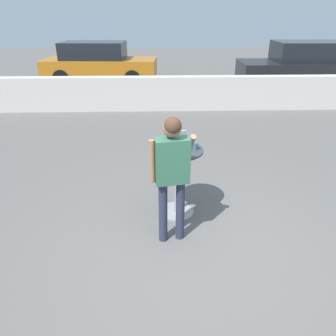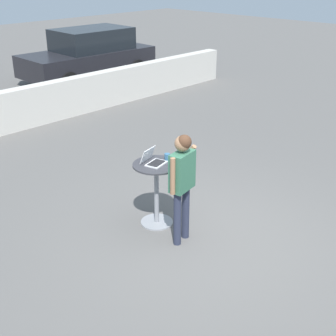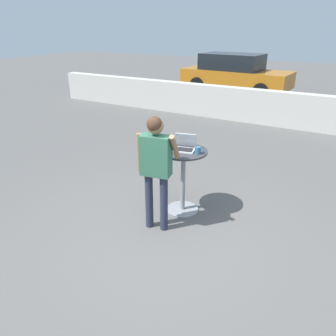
# 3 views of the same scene
# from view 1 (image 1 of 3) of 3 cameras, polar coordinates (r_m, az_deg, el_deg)

# --- Properties ---
(ground_plane) EXTENTS (50.00, 50.00, 0.00)m
(ground_plane) POSITION_cam_1_polar(r_m,az_deg,el_deg) (4.21, 4.98, -14.01)
(ground_plane) COLOR #5B5956
(pavement_kerb) EXTENTS (15.97, 0.35, 0.97)m
(pavement_kerb) POSITION_cam_1_polar(r_m,az_deg,el_deg) (9.86, 0.87, 12.86)
(pavement_kerb) COLOR beige
(pavement_kerb) RESTS_ON ground_plane
(cafe_table) EXTENTS (0.70, 0.70, 1.00)m
(cafe_table) POSITION_cam_1_polar(r_m,az_deg,el_deg) (4.56, 1.58, -1.09)
(cafe_table) COLOR gray
(cafe_table) RESTS_ON ground_plane
(laptop) EXTENTS (0.37, 0.37, 0.22)m
(laptop) POSITION_cam_1_polar(r_m,az_deg,el_deg) (4.43, 1.44, 4.11)
(laptop) COLOR silver
(laptop) RESTS_ON cafe_table
(coffee_mug) EXTENTS (0.12, 0.08, 0.10)m
(coffee_mug) POSITION_cam_1_polar(r_m,az_deg,el_deg) (4.40, 4.64, 3.85)
(coffee_mug) COLOR #336084
(coffee_mug) RESTS_ON cafe_table
(standing_person) EXTENTS (0.55, 0.41, 1.64)m
(standing_person) POSITION_cam_1_polar(r_m,az_deg,el_deg) (3.83, 0.67, 0.29)
(standing_person) COLOR #282D42
(standing_person) RESTS_ON ground_plane
(parked_car_near_street) EXTENTS (4.49, 2.11, 1.68)m
(parked_car_near_street) POSITION_cam_1_polar(r_m,az_deg,el_deg) (13.69, 22.30, 16.19)
(parked_car_near_street) COLOR black
(parked_car_near_street) RESTS_ON ground_plane
(parked_car_further_down) EXTENTS (4.59, 2.07, 1.58)m
(parked_car_further_down) POSITION_cam_1_polar(r_m,az_deg,el_deg) (14.21, -12.02, 17.57)
(parked_car_further_down) COLOR #B76B19
(parked_car_further_down) RESTS_ON ground_plane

